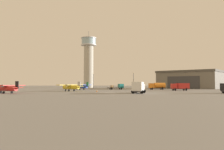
% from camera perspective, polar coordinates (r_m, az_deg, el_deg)
% --- Properties ---
extents(ground_plane, '(400.00, 400.00, 0.00)m').
position_cam_1_polar(ground_plane, '(63.31, -1.04, -4.56)').
color(ground_plane, gray).
extents(control_tower, '(9.48, 9.48, 35.02)m').
position_cam_1_polar(control_tower, '(138.46, -6.02, 4.12)').
color(control_tower, '#B2AD9E').
rests_on(control_tower, ground_plane).
extents(hangar, '(38.53, 37.80, 9.19)m').
position_cam_1_polar(hangar, '(125.21, 19.66, -1.13)').
color(hangar, '#6B665B').
rests_on(hangar, ground_plane).
extents(airplane_red, '(8.20, 10.21, 3.20)m').
position_cam_1_polar(airplane_red, '(63.80, -25.22, -2.99)').
color(airplane_red, red).
rests_on(airplane_red, ground_plane).
extents(airplane_yellow, '(8.49, 9.75, 3.24)m').
position_cam_1_polar(airplane_yellow, '(76.06, -10.41, -2.98)').
color(airplane_yellow, gold).
rests_on(airplane_yellow, ground_plane).
extents(airplane_blue, '(8.57, 9.11, 3.20)m').
position_cam_1_polar(airplane_blue, '(91.99, -7.84, -2.86)').
color(airplane_blue, '#2847A8').
rests_on(airplane_blue, ground_plane).
extents(truck_fuel_tanker_orange, '(6.97, 3.49, 2.89)m').
position_cam_1_polar(truck_fuel_tanker_orange, '(94.56, 11.53, -2.72)').
color(truck_fuel_tanker_orange, '#38383D').
rests_on(truck_fuel_tanker_orange, ground_plane).
extents(truck_flatbed_teal, '(7.25, 4.53, 2.41)m').
position_cam_1_polar(truck_flatbed_teal, '(95.99, 1.50, -3.03)').
color(truck_flatbed_teal, '#38383D').
rests_on(truck_flatbed_teal, ground_plane).
extents(truck_box_white, '(4.54, 7.54, 3.03)m').
position_cam_1_polar(truck_box_white, '(59.53, 6.81, -3.07)').
color(truck_box_white, '#38383D').
rests_on(truck_box_white, ground_plane).
extents(truck_box_red, '(6.53, 3.46, 2.70)m').
position_cam_1_polar(truck_box_red, '(84.71, 17.09, -2.80)').
color(truck_box_red, '#38383D').
rests_on(truck_box_red, ground_plane).
extents(light_post_east, '(0.44, 0.44, 7.97)m').
position_cam_1_polar(light_post_east, '(107.68, 5.53, -1.01)').
color(light_post_east, '#38383D').
rests_on(light_post_east, ground_plane).
extents(light_post_north, '(0.44, 0.44, 7.85)m').
position_cam_1_polar(light_post_north, '(111.83, -4.82, -1.08)').
color(light_post_north, '#38383D').
rests_on(light_post_north, ground_plane).
extents(traffic_cone_near_left, '(0.36, 0.36, 0.59)m').
position_cam_1_polar(traffic_cone_near_left, '(68.46, -3.92, -4.13)').
color(traffic_cone_near_left, black).
rests_on(traffic_cone_near_left, ground_plane).
extents(traffic_cone_near_right, '(0.36, 0.36, 0.58)m').
position_cam_1_polar(traffic_cone_near_right, '(68.50, 7.22, -4.12)').
color(traffic_cone_near_right, black).
rests_on(traffic_cone_near_right, ground_plane).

